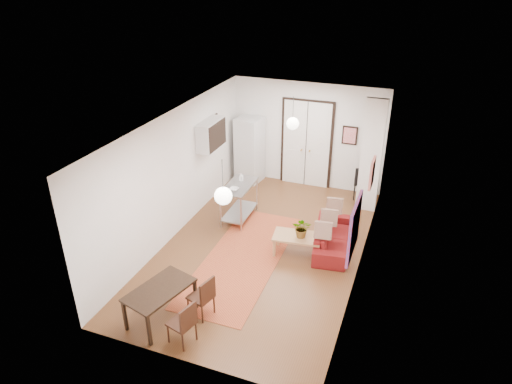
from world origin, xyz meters
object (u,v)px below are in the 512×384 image
(kitchen_counter, at_px, (239,197))
(dining_chair_near, at_px, (202,291))
(fridge, at_px, (250,150))
(dining_chair_far, at_px, (183,316))
(black_side_chair, at_px, (363,178))
(dining_table, at_px, (160,292))
(coffee_table, at_px, (297,238))
(sofa, at_px, (332,237))

(kitchen_counter, xyz_separation_m, dining_chair_near, (0.68, -3.34, -0.12))
(fridge, bearing_deg, dining_chair_far, -70.61)
(fridge, xyz_separation_m, black_side_chair, (3.21, 0.09, -0.39))
(dining_table, bearing_deg, coffee_table, 59.24)
(dining_chair_far, bearing_deg, fridge, -153.36)
(coffee_table, relative_size, fridge, 0.58)
(dining_chair_far, bearing_deg, coffee_table, 176.10)
(fridge, distance_m, dining_chair_near, 5.66)
(kitchen_counter, bearing_deg, fridge, 103.85)
(black_side_chair, bearing_deg, dining_chair_far, 65.04)
(kitchen_counter, xyz_separation_m, black_side_chair, (2.63, 2.25, -0.05))
(kitchen_counter, bearing_deg, black_side_chair, 39.40)
(fridge, bearing_deg, kitchen_counter, -67.11)
(sofa, bearing_deg, kitchen_counter, 71.15)
(sofa, distance_m, dining_table, 4.06)
(dining_chair_near, xyz_separation_m, dining_chair_far, (0.00, -0.70, 0.00))
(dining_table, distance_m, black_side_chair, 6.54)
(dining_table, bearing_deg, dining_chair_far, -24.27)
(fridge, relative_size, dining_table, 1.40)
(kitchen_counter, relative_size, dining_chair_near, 1.46)
(fridge, height_order, dining_chair_near, fridge)
(kitchen_counter, height_order, dining_chair_near, kitchen_counter)
(kitchen_counter, distance_m, black_side_chair, 3.46)
(dining_chair_near, distance_m, black_side_chair, 5.92)
(coffee_table, bearing_deg, dining_chair_near, -114.22)
(sofa, bearing_deg, dining_chair_near, 141.14)
(sofa, xyz_separation_m, dining_chair_far, (-1.72, -3.58, 0.21))
(kitchen_counter, distance_m, dining_chair_near, 3.41)
(fridge, bearing_deg, sofa, -33.36)
(sofa, xyz_separation_m, kitchen_counter, (-2.40, 0.46, 0.33))
(dining_table, bearing_deg, sofa, 54.96)
(sofa, height_order, coffee_table, sofa)
(coffee_table, distance_m, fridge, 3.93)
(coffee_table, xyz_separation_m, dining_chair_far, (-1.07, -3.07, 0.08))
(fridge, bearing_deg, black_side_chair, 9.58)
(black_side_chair, bearing_deg, fridge, -6.08)
(dining_chair_near, xyz_separation_m, black_side_chair, (1.96, 5.59, 0.07))
(dining_chair_near, bearing_deg, kitchen_counter, -153.33)
(coffee_table, height_order, dining_chair_far, dining_chair_far)
(fridge, xyz_separation_m, dining_table, (0.65, -5.93, -0.34))
(sofa, relative_size, black_side_chair, 1.94)
(black_side_chair, bearing_deg, dining_table, 59.31)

